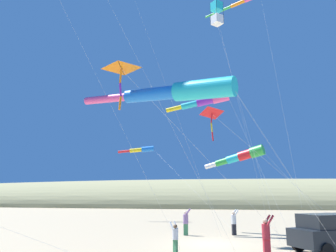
% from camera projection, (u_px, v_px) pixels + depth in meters
% --- Properties ---
extents(ground_plane, '(600.00, 600.00, 0.00)m').
position_uv_depth(ground_plane, '(211.00, 244.00, 18.85)').
color(ground_plane, tan).
extents(dune_ridge_grassy, '(28.00, 240.00, 11.90)m').
position_uv_depth(dune_ridge_grassy, '(223.00, 206.00, 71.90)').
color(dune_ridge_grassy, '#938E60').
rests_on(dune_ridge_grassy, ground_plane).
extents(parked_car, '(3.68, 4.66, 1.85)m').
position_uv_depth(parked_car, '(333.00, 233.00, 16.05)').
color(parked_car, black).
rests_on(parked_car, ground_plane).
extents(cooler_box, '(0.62, 0.42, 0.42)m').
position_uv_depth(cooler_box, '(317.00, 240.00, 18.93)').
color(cooler_box, white).
rests_on(cooler_box, ground_plane).
extents(person_adult_flyer, '(0.42, 0.54, 1.80)m').
position_uv_depth(person_adult_flyer, '(186.00, 221.00, 22.76)').
color(person_adult_flyer, '#3D7F51').
rests_on(person_adult_flyer, ground_plane).
extents(person_child_green_jacket, '(0.57, 0.62, 1.75)m').
position_uv_depth(person_child_green_jacket, '(234.00, 221.00, 22.89)').
color(person_child_green_jacket, '#232328').
rests_on(person_child_green_jacket, ground_plane).
extents(person_child_grey_jacket, '(0.56, 0.65, 1.87)m').
position_uv_depth(person_child_grey_jacket, '(266.00, 234.00, 15.03)').
color(person_child_grey_jacket, '#B72833').
rests_on(person_child_grey_jacket, ground_plane).
extents(person_bystander_far, '(0.52, 0.53, 1.48)m').
position_uv_depth(person_bystander_far, '(175.00, 236.00, 16.05)').
color(person_bystander_far, '#3D7F51').
rests_on(person_bystander_far, ground_plane).
extents(kite_box_long_streamer_right, '(3.93, 3.58, 17.15)m').
position_uv_depth(kite_box_long_streamer_right, '(217.00, 13.00, 24.89)').
color(kite_box_long_streamer_right, '#1EB7C6').
rests_on(kite_box_long_streamer_right, ground_plane).
extents(kite_windsock_small_distant, '(11.01, 12.49, 8.04)m').
position_uv_depth(kite_windsock_small_distant, '(141.00, 150.00, 36.60)').
color(kite_windsock_small_distant, blue).
rests_on(kite_windsock_small_distant, ground_plane).
extents(kite_windsock_long_streamer_left, '(8.81, 6.67, 21.36)m').
position_uv_depth(kite_windsock_long_streamer_left, '(239.00, 3.00, 32.11)').
color(kite_windsock_long_streamer_left, '#EF4C93').
rests_on(kite_windsock_long_streamer_left, ground_plane).
extents(kite_windsock_rainbow_low_near, '(5.33, 8.15, 10.59)m').
position_uv_depth(kite_windsock_rainbow_low_near, '(206.00, 101.00, 25.54)').
color(kite_windsock_rainbow_low_near, '#EF4C93').
rests_on(kite_windsock_rainbow_low_near, ground_plane).
extents(kite_delta_white_trailing, '(2.31, 8.31, 7.34)m').
position_uv_depth(kite_delta_white_trailing, '(213.00, 114.00, 17.52)').
color(kite_delta_white_trailing, red).
rests_on(kite_delta_white_trailing, ground_plane).
extents(kite_windsock_striped_overhead, '(4.87, 11.64, 7.42)m').
position_uv_depth(kite_windsock_striped_overhead, '(174.00, 92.00, 13.46)').
color(kite_windsock_striped_overhead, '#1EB7C6').
rests_on(kite_windsock_striped_overhead, ground_plane).
extents(kite_delta_magenta_far_left, '(6.31, 8.30, 8.41)m').
position_uv_depth(kite_delta_magenta_far_left, '(122.00, 69.00, 14.28)').
color(kite_delta_magenta_far_left, orange).
rests_on(kite_delta_magenta_far_left, ground_plane).
extents(kite_windsock_red_high_left, '(5.24, 8.63, 6.41)m').
position_uv_depth(kite_windsock_red_high_left, '(242.00, 156.00, 24.96)').
color(kite_windsock_red_high_left, green).
rests_on(kite_windsock_red_high_left, ground_plane).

